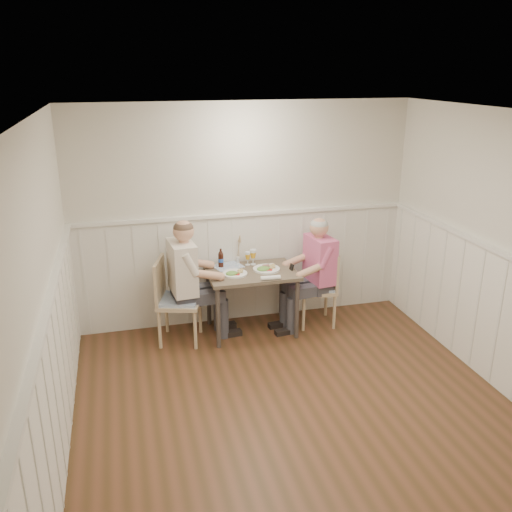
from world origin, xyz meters
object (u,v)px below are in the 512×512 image
at_px(dining_table, 252,279).
at_px(man_in_pink, 316,281).
at_px(diner_cream, 187,290).
at_px(beer_bottle, 221,259).
at_px(grass_vase, 238,250).
at_px(chair_left, 174,297).
at_px(chair_right, 321,284).

height_order(dining_table, man_in_pink, man_in_pink).
relative_size(diner_cream, beer_bottle, 6.38).
bearing_deg(grass_vase, beer_bottle, -157.04).
xyz_separation_m(chair_left, beer_bottle, (0.58, 0.22, 0.32)).
height_order(beer_bottle, grass_vase, grass_vase).
height_order(chair_left, grass_vase, grass_vase).
height_order(man_in_pink, diner_cream, diner_cream).
xyz_separation_m(man_in_pink, beer_bottle, (-1.09, 0.25, 0.28)).
bearing_deg(diner_cream, dining_table, 1.34).
distance_m(chair_right, man_in_pink, 0.11).
bearing_deg(diner_cream, grass_vase, 26.64).
bearing_deg(chair_left, grass_vase, 21.36).
relative_size(chair_right, man_in_pink, 0.68).
distance_m(chair_left, grass_vase, 0.95).
bearing_deg(man_in_pink, dining_table, 177.76).
height_order(dining_table, chair_right, chair_right).
xyz_separation_m(diner_cream, beer_bottle, (0.43, 0.23, 0.25)).
height_order(chair_right, diner_cream, diner_cream).
bearing_deg(beer_bottle, diner_cream, -151.53).
distance_m(chair_right, chair_left, 1.74).
relative_size(diner_cream, grass_vase, 3.99).
xyz_separation_m(chair_right, beer_bottle, (-1.16, 0.21, 0.35)).
xyz_separation_m(dining_table, diner_cream, (-0.74, -0.02, -0.06)).
height_order(man_in_pink, grass_vase, man_in_pink).
bearing_deg(dining_table, man_in_pink, -2.24).
bearing_deg(chair_right, diner_cream, -179.25).
bearing_deg(chair_right, beer_bottle, 169.62).
distance_m(chair_right, beer_bottle, 1.23).
height_order(diner_cream, grass_vase, diner_cream).
xyz_separation_m(chair_right, chair_left, (-1.74, -0.01, 0.03)).
height_order(dining_table, beer_bottle, beer_bottle).
xyz_separation_m(dining_table, chair_right, (0.85, 0.00, -0.16)).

